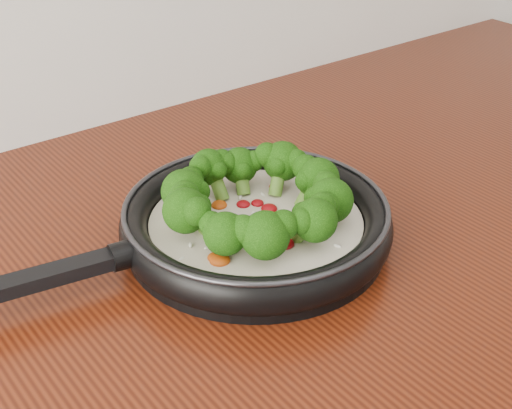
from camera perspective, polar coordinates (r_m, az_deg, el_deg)
skillet at (r=0.81m, az=-0.14°, el=-1.06°), size 0.48×0.34×0.09m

